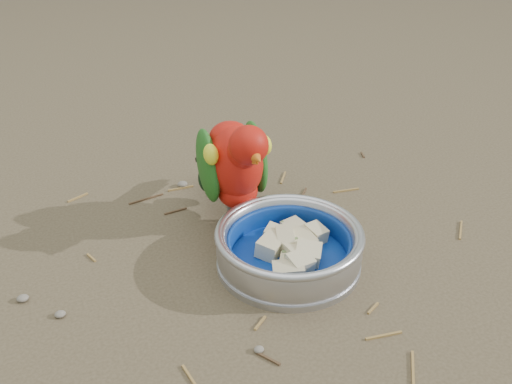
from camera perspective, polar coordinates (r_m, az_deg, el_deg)
name	(u,v)px	position (r m, az deg, el deg)	size (l,w,h in m)	color
ground	(236,303)	(0.79, -2.01, -11.03)	(60.00, 60.00, 0.00)	brown
food_bowl	(288,260)	(0.85, 3.27, -6.85)	(0.21, 0.21, 0.02)	#B2B2BA
bowl_wall	(289,244)	(0.83, 3.33, -5.19)	(0.21, 0.21, 0.04)	#B2B2BA
fruit_wedges	(289,248)	(0.84, 3.31, -5.58)	(0.13, 0.13, 0.03)	#C8BA90
lory_parrot	(235,172)	(0.91, -2.07, 2.03)	(0.11, 0.23, 0.19)	#B1130A
ground_debris	(231,290)	(0.81, -2.52, -9.78)	(0.90, 0.80, 0.01)	olive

